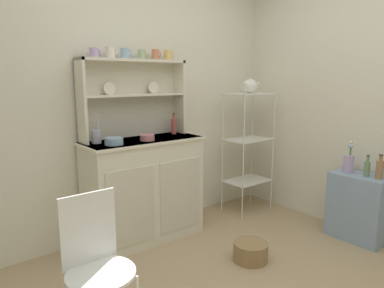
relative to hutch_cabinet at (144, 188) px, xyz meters
The scene contains 21 objects.
wall_back 0.82m from the hutch_cabinet, 77.75° to the left, with size 3.84×0.05×2.50m, color silver.
hutch_cabinet is the anchor object (origin of this frame).
hutch_shelf_unit 0.86m from the hutch_cabinet, 90.00° to the left, with size 0.99×0.18×0.69m.
bakers_rack 1.29m from the hutch_cabinet, ahead, with size 0.48×0.32×1.29m.
side_shelf_blue 1.93m from the hutch_cabinet, 38.93° to the right, with size 0.28×0.48×0.60m, color #849EBC.
wire_chair 1.32m from the hutch_cabinet, 131.89° to the right, with size 0.36×0.36×0.85m.
floor_basket 1.06m from the hutch_cabinet, 63.06° to the right, with size 0.28×0.28×0.15m, color #93754C.
cup_lilac_0 1.23m from the hutch_cabinet, 161.01° to the left, with size 0.09×0.08×0.08m.
cup_cream_1 1.20m from the hutch_cabinet, 150.18° to the left, with size 0.09×0.08×0.09m.
cup_sky_2 1.19m from the hutch_cabinet, 122.57° to the left, with size 0.09×0.08×0.09m.
cup_sage_3 1.18m from the hutch_cabinet, 55.46° to the left, with size 0.08×0.07×0.08m.
cup_terracotta_4 1.21m from the hutch_cabinet, 28.47° to the left, with size 0.08×0.07×0.09m.
cup_gold_5 1.24m from the hutch_cabinet, 18.62° to the left, with size 0.08×0.07×0.09m.
bowl_mixing_large 0.57m from the hutch_cabinet, 166.70° to the right, with size 0.15×0.15×0.06m, color #8EB2D1.
bowl_floral_medium 0.48m from the hutch_cabinet, 90.00° to the right, with size 0.12×0.12×0.05m, color #D17A84.
jam_bottle 0.66m from the hutch_cabinet, 12.40° to the left, with size 0.05×0.05×0.20m.
utensil_jar 0.64m from the hutch_cabinet, 168.75° to the left, with size 0.08×0.08×0.23m.
porcelain_teapot 1.53m from the hutch_cabinet, ahead, with size 0.24×0.15×0.17m.
flower_vase 1.86m from the hutch_cabinet, 36.04° to the right, with size 0.09×0.09×0.29m.
oil_bottle 1.96m from the hutch_cabinet, 40.03° to the right, with size 0.05×0.05×0.19m.
vinegar_bottle 2.03m from the hutch_cabinet, 42.32° to the right, with size 0.06×0.06×0.21m.
Camera 1 is at (-1.61, -1.27, 1.44)m, focal length 33.01 mm.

